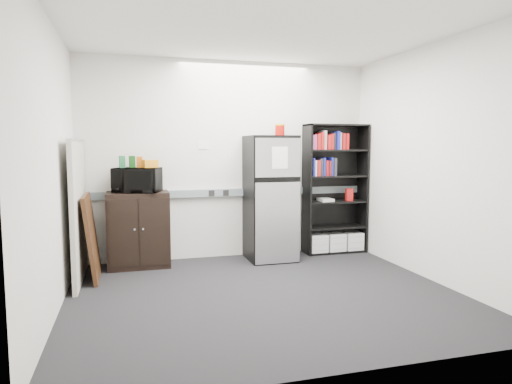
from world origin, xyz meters
TOP-DOWN VIEW (x-y plane):
  - floor at (0.00, 0.00)m, footprint 4.00×4.00m
  - wall_back at (0.00, 1.75)m, footprint 4.00×0.02m
  - wall_right at (2.00, 0.00)m, footprint 0.02×3.50m
  - wall_left at (-2.00, 0.00)m, footprint 0.02×3.50m
  - ceiling at (0.00, 0.00)m, footprint 4.00×3.50m
  - electrical_raceway at (0.00, 1.72)m, footprint 3.92×0.05m
  - wall_note at (-0.35, 1.74)m, footprint 0.14×0.00m
  - bookshelf at (1.53, 1.57)m, footprint 0.90×0.34m
  - cubicle_partition at (-1.90, 1.08)m, footprint 0.06×1.30m
  - cabinet at (-1.23, 1.50)m, footprint 0.77×0.51m
  - microwave at (-1.23, 1.48)m, footprint 0.65×0.53m
  - snack_box_a at (-1.41, 1.52)m, footprint 0.08×0.06m
  - snack_box_b at (-1.29, 1.52)m, footprint 0.08×0.06m
  - snack_box_c at (-1.20, 1.52)m, footprint 0.08×0.07m
  - snack_bag at (-1.07, 1.47)m, footprint 0.20×0.15m
  - refrigerator at (0.51, 1.42)m, footprint 0.63×0.66m
  - coffee_can at (0.68, 1.55)m, footprint 0.13×0.13m
  - framed_poster at (-1.77, 1.10)m, footprint 0.15×0.77m

SIDE VIEW (x-z plane):
  - floor at x=0.00m, z-range 0.00..0.00m
  - cabinet at x=-1.23m, z-range 0.00..0.96m
  - framed_poster at x=-1.77m, z-range 0.00..0.99m
  - cubicle_partition at x=-1.90m, z-range 0.00..1.62m
  - refrigerator at x=0.51m, z-range 0.00..1.68m
  - electrical_raceway at x=0.00m, z-range 0.85..0.95m
  - bookshelf at x=1.53m, z-range -0.01..1.84m
  - microwave at x=-1.23m, z-range 0.96..1.27m
  - snack_bag at x=-1.07m, z-range 1.27..1.37m
  - snack_box_c at x=-1.20m, z-range 1.27..1.41m
  - snack_box_a at x=-1.41m, z-range 1.27..1.42m
  - snack_box_b at x=-1.29m, z-range 1.27..1.42m
  - wall_back at x=0.00m, z-range 0.00..2.70m
  - wall_right at x=2.00m, z-range 0.00..2.70m
  - wall_left at x=-2.00m, z-range 0.00..2.70m
  - wall_note at x=-0.35m, z-range 1.50..1.60m
  - coffee_can at x=0.68m, z-range 1.68..1.86m
  - ceiling at x=0.00m, z-range 2.69..2.71m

